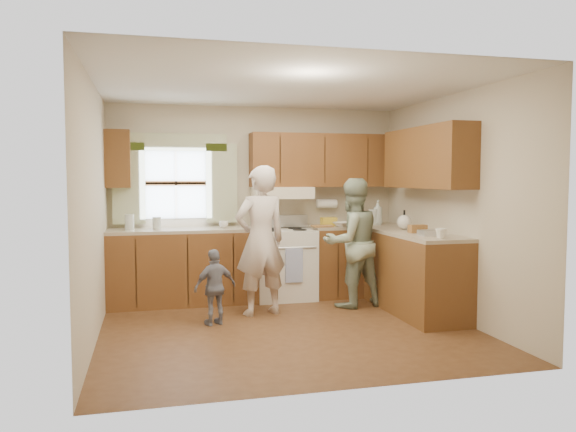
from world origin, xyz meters
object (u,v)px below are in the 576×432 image
object	(u,v)px
woman_left	(261,241)
child	(215,287)
stove	(284,263)
woman_right	(352,243)

from	to	relation	value
woman_left	child	bearing A→B (deg)	15.92
stove	woman_right	bearing A→B (deg)	-42.45
stove	child	distance (m)	1.50
woman_left	woman_right	distance (m)	1.17
woman_right	woman_left	bearing A→B (deg)	-5.24
stove	woman_right	world-z (taller)	woman_right
stove	child	world-z (taller)	stove
woman_right	stove	bearing A→B (deg)	-54.07
woman_left	child	distance (m)	0.79
stove	woman_left	size ratio (longest dim) A/B	0.63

